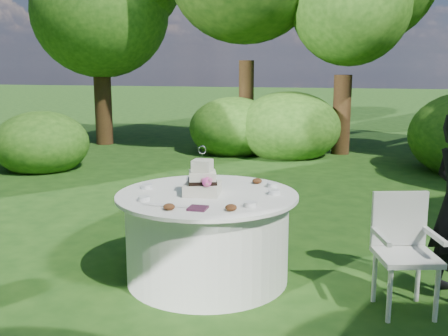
{
  "coord_description": "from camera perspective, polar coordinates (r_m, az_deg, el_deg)",
  "views": [
    {
      "loc": [
        1.21,
        -4.19,
        1.85
      ],
      "look_at": [
        0.15,
        0.0,
        1.0
      ],
      "focal_mm": 42.0,
      "sensor_mm": 36.0,
      "label": 1
    }
  ],
  "objects": [
    {
      "name": "table",
      "position": [
        4.59,
        -1.83,
        -7.41
      ],
      "size": [
        1.56,
        1.56,
        0.77
      ],
      "color": "white",
      "rests_on": "ground"
    },
    {
      "name": "napkins",
      "position": [
        4.0,
        -2.87,
        -4.39
      ],
      "size": [
        0.14,
        0.14,
        0.02
      ],
      "primitive_type": "cube",
      "color": "#481F37",
      "rests_on": "table"
    },
    {
      "name": "votives",
      "position": [
        4.52,
        -1.2,
        -2.42
      ],
      "size": [
        1.23,
        0.95,
        0.04
      ],
      "color": "white",
      "rests_on": "table"
    },
    {
      "name": "petal_cups",
      "position": [
        4.26,
        -0.25,
        -3.19
      ],
      "size": [
        0.57,
        1.14,
        0.05
      ],
      "color": "#562D16",
      "rests_on": "table"
    },
    {
      "name": "feather_plume",
      "position": [
        4.11,
        -6.01,
        -4.08
      ],
      "size": [
        0.48,
        0.07,
        0.01
      ],
      "primitive_type": "ellipsoid",
      "color": "white",
      "rests_on": "table"
    },
    {
      "name": "cake",
      "position": [
        4.43,
        -2.35,
        -1.47
      ],
      "size": [
        0.32,
        0.32,
        0.42
      ],
      "color": "silver",
      "rests_on": "table"
    },
    {
      "name": "ground",
      "position": [
        4.73,
        -1.8,
        -11.88
      ],
      "size": [
        80.0,
        80.0,
        0.0
      ],
      "primitive_type": "plane",
      "color": "#183C10",
      "rests_on": "ground"
    },
    {
      "name": "chair",
      "position": [
        4.25,
        18.92,
        -7.73
      ],
      "size": [
        0.53,
        0.53,
        0.89
      ],
      "color": "silver",
      "rests_on": "ground"
    }
  ]
}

